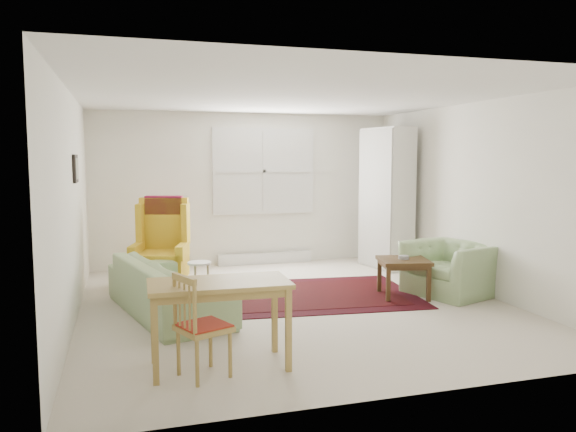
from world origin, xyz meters
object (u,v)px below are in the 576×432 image
object	(u,v)px
coffee_table	(403,278)
desk	(220,324)
desk_chair	(204,325)
cabinet	(387,198)
stool	(200,277)
armchair	(451,264)
wingback_chair	(160,242)
sofa	(168,276)

from	to	relation	value
coffee_table	desk	world-z (taller)	desk
desk_chair	coffee_table	bearing A→B (deg)	-78.37
cabinet	stool	bearing A→B (deg)	-174.26
armchair	wingback_chair	bearing A→B (deg)	-132.43
wingback_chair	cabinet	distance (m)	3.65
stool	armchair	bearing A→B (deg)	-17.86
sofa	desk	bearing A→B (deg)	174.67
sofa	desk	size ratio (longest dim) A/B	1.82
armchair	desk_chair	size ratio (longest dim) A/B	1.21
desk_chair	sofa	bearing A→B (deg)	-18.62
sofa	desk_chair	size ratio (longest dim) A/B	2.49
wingback_chair	cabinet	world-z (taller)	cabinet
wingback_chair	coffee_table	xyz separation A→B (m)	(2.93, -1.49, -0.37)
sofa	wingback_chair	world-z (taller)	wingback_chair
armchair	coffee_table	xyz separation A→B (m)	(-0.66, 0.05, -0.16)
armchair	stool	size ratio (longest dim) A/B	2.49
cabinet	desk	bearing A→B (deg)	-142.75
armchair	wingback_chair	size ratio (longest dim) A/B	0.84
armchair	desk	distance (m)	3.72
sofa	armchair	bearing A→B (deg)	-106.34
armchair	coffee_table	size ratio (longest dim) A/B	1.71
coffee_table	armchair	bearing A→B (deg)	-4.17
stool	desk	distance (m)	2.70
coffee_table	desk_chair	xyz separation A→B (m)	(-2.81, -1.90, 0.18)
coffee_table	desk_chair	world-z (taller)	desk_chair
stool	cabinet	size ratio (longest dim) A/B	0.19
wingback_chair	sofa	bearing A→B (deg)	-74.84
armchair	stool	world-z (taller)	armchair
coffee_table	cabinet	world-z (taller)	cabinet
cabinet	coffee_table	bearing A→B (deg)	-119.69
stool	desk	world-z (taller)	desk
sofa	coffee_table	world-z (taller)	sofa
cabinet	desk	xyz separation A→B (m)	(-3.32, -3.56, -0.75)
coffee_table	wingback_chair	bearing A→B (deg)	153.07
stool	desk	bearing A→B (deg)	-93.99
sofa	armchair	world-z (taller)	sofa
sofa	desk	distance (m)	1.83
desk_chair	wingback_chair	bearing A→B (deg)	-20.40
sofa	wingback_chair	xyz separation A→B (m)	(0.01, 1.41, 0.19)
sofa	desk_chair	xyz separation A→B (m)	(0.13, -1.98, -0.00)
wingback_chair	cabinet	size ratio (longest dim) A/B	0.55
armchair	coffee_table	distance (m)	0.68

